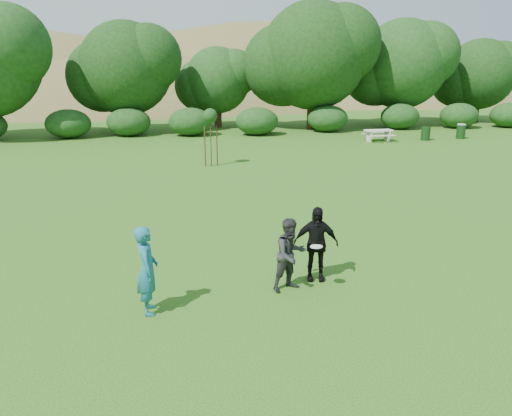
{
  "coord_description": "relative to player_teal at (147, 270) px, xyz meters",
  "views": [
    {
      "loc": [
        -2.82,
        -9.82,
        4.86
      ],
      "look_at": [
        0.0,
        3.0,
        1.1
      ],
      "focal_mm": 35.0,
      "sensor_mm": 36.0,
      "label": 1
    }
  ],
  "objects": [
    {
      "name": "trash_can_near",
      "position": [
        18.5,
        20.82,
        -0.47
      ],
      "size": [
        0.6,
        0.6,
        0.9
      ],
      "primitive_type": "cylinder",
      "color": "#153714",
      "rests_on": "ground"
    },
    {
      "name": "player_black",
      "position": [
        3.83,
        0.82,
        -0.03
      ],
      "size": [
        1.11,
        0.67,
        1.78
      ],
      "primitive_type": "imported",
      "rotation": [
        0.0,
        0.0,
        -0.24
      ],
      "color": "black",
      "rests_on": "ground"
    },
    {
      "name": "picnic_table",
      "position": [
        15.2,
        21.09,
        -0.4
      ],
      "size": [
        1.8,
        1.48,
        0.76
      ],
      "color": "silver",
      "rests_on": "ground"
    },
    {
      "name": "player_grey",
      "position": [
        3.11,
        0.42,
        -0.09
      ],
      "size": [
        0.97,
        0.86,
        1.66
      ],
      "primitive_type": "imported",
      "rotation": [
        0.0,
        0.0,
        0.33
      ],
      "color": "#28292B",
      "rests_on": "ground"
    },
    {
      "name": "player_teal",
      "position": [
        0.0,
        0.0,
        0.0
      ],
      "size": [
        0.45,
        0.68,
        1.84
      ],
      "primitive_type": "imported",
      "rotation": [
        0.0,
        0.0,
        1.59
      ],
      "color": "#1A6379",
      "rests_on": "ground"
    },
    {
      "name": "ground",
      "position": [
        2.97,
        0.32,
        -0.92
      ],
      "size": [
        120.0,
        120.0,
        0.0
      ],
      "primitive_type": "plane",
      "color": "#19470C",
      "rests_on": "ground"
    },
    {
      "name": "frisbee",
      "position": [
        3.6,
        0.12,
        0.17
      ],
      "size": [
        0.27,
        0.27,
        0.05
      ],
      "color": "white",
      "rests_on": "ground"
    },
    {
      "name": "tree_row",
      "position": [
        6.19,
        29.01,
        3.95
      ],
      "size": [
        53.92,
        10.38,
        9.62
      ],
      "color": "#3A2616",
      "rests_on": "ground"
    },
    {
      "name": "trash_can_lidded",
      "position": [
        21.28,
        21.01,
        -0.38
      ],
      "size": [
        0.6,
        0.6,
        1.05
      ],
      "color": "#143613",
      "rests_on": "ground"
    },
    {
      "name": "sapling",
      "position": [
        3.26,
        15.03,
        1.5
      ],
      "size": [
        0.7,
        0.7,
        2.85
      ],
      "color": "#3B2717",
      "rests_on": "ground"
    },
    {
      "name": "hillside",
      "position": [
        2.41,
        68.77,
        -12.89
      ],
      "size": [
        150.0,
        72.0,
        52.0
      ],
      "color": "olive",
      "rests_on": "ground"
    }
  ]
}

